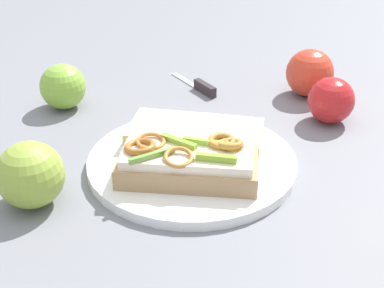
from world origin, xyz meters
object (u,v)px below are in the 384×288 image
plate (192,162)px  sandwich (188,162)px  bread_slice_side (195,134)px  apple_3 (331,100)px  apple_0 (63,87)px  apple_1 (310,73)px  apple_4 (30,175)px  knife (200,86)px

plate → sandwich: sandwich is taller
bread_slice_side → apple_3: bearing=-145.7°
sandwich → plate: bearing=-90.0°
sandwich → apple_0: (-0.28, -0.07, 0.00)m
apple_0 → apple_1: bearing=68.7°
plate → apple_0: size_ratio=3.76×
apple_0 → apple_3: bearing=54.8°
apple_0 → apple_4: 0.26m
bread_slice_side → plate: bearing=94.8°
bread_slice_side → apple_0: (-0.21, -0.12, 0.01)m
plate → apple_1: apple_1 is taller
bread_slice_side → apple_4: (0.02, -0.22, 0.01)m
plate → apple_4: size_ratio=3.46×
apple_4 → apple_1: bearing=101.0°
bread_slice_side → apple_0: 0.24m
knife → bread_slice_side: bearing=144.6°
apple_0 → apple_1: size_ratio=0.91×
sandwich → apple_3: bearing=-134.6°
plate → apple_0: apple_0 is taller
plate → knife: size_ratio=2.10×
apple_0 → apple_4: apple_4 is taller
sandwich → apple_0: size_ratio=2.57×
knife → apple_0: bearing=74.9°
plate → apple_3: (-0.02, 0.24, 0.03)m
apple_3 → apple_4: (0.00, -0.44, 0.00)m
sandwich → knife: sandwich is taller
knife → apple_4: bearing=116.3°
plate → bread_slice_side: bearing=145.5°
bread_slice_side → apple_4: apple_4 is taller
bread_slice_side → apple_4: 0.22m
sandwich → bread_slice_side: 0.08m
sandwich → apple_3: (-0.05, 0.26, 0.00)m
apple_0 → bread_slice_side: bearing=28.3°
apple_0 → knife: apple_0 is taller
apple_3 → knife: apple_3 is taller
apple_1 → apple_3: bearing=-20.8°
plate → sandwich: 0.05m
apple_3 → apple_4: bearing=-90.0°
bread_slice_side → apple_1: (-0.07, 0.25, 0.01)m
bread_slice_side → apple_4: size_ratio=2.28×
bread_slice_side → apple_3: apple_3 is taller
apple_3 → knife: 0.22m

